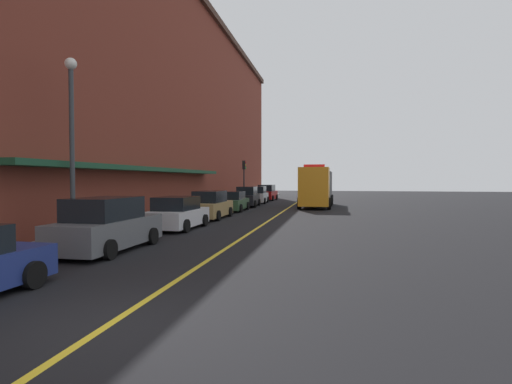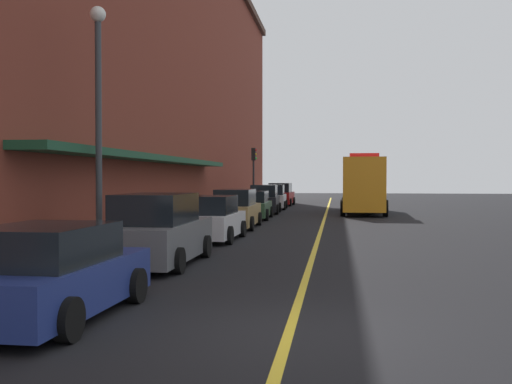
{
  "view_description": "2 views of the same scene",
  "coord_description": "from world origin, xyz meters",
  "px_view_note": "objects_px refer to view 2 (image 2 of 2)",
  "views": [
    {
      "loc": [
        3.77,
        -6.18,
        2.51
      ],
      "look_at": [
        -1.37,
        20.31,
        1.64
      ],
      "focal_mm": 27.7,
      "sensor_mm": 36.0,
      "label": 1
    },
    {
      "loc": [
        0.7,
        -8.86,
        2.29
      ],
      "look_at": [
        -2.51,
        14.79,
        1.73
      ],
      "focal_mm": 42.02,
      "sensor_mm": 36.0,
      "label": 2
    }
  ],
  "objects_px": {
    "parked_car_1": "(158,232)",
    "parked_car_5": "(264,200)",
    "parking_meter_0": "(164,213)",
    "parking_meter_1": "(224,201)",
    "parking_meter_3": "(259,193)",
    "street_lamp_left": "(98,103)",
    "parked_car_4": "(252,206)",
    "utility_truck": "(363,186)",
    "parked_car_6": "(273,198)",
    "traffic_light_near": "(254,166)",
    "parked_car_7": "(281,195)",
    "parking_meter_2": "(178,210)",
    "parked_car_0": "(50,274)",
    "parked_car_3": "(236,210)",
    "parked_car_2": "(210,219)"
  },
  "relations": [
    {
      "from": "parked_car_1",
      "to": "parking_meter_1",
      "type": "height_order",
      "value": "parked_car_1"
    },
    {
      "from": "parked_car_1",
      "to": "parking_meter_2",
      "type": "relative_size",
      "value": 3.62
    },
    {
      "from": "utility_truck",
      "to": "parking_meter_2",
      "type": "height_order",
      "value": "utility_truck"
    },
    {
      "from": "parked_car_6",
      "to": "utility_truck",
      "type": "xyz_separation_m",
      "value": [
        6.33,
        -4.24,
        0.95
      ]
    },
    {
      "from": "parked_car_2",
      "to": "parking_meter_2",
      "type": "xyz_separation_m",
      "value": [
        -1.46,
        0.94,
        0.29
      ]
    },
    {
      "from": "street_lamp_left",
      "to": "utility_truck",
      "type": "bearing_deg",
      "value": 70.16
    },
    {
      "from": "utility_truck",
      "to": "parking_meter_1",
      "type": "relative_size",
      "value": 7.04
    },
    {
      "from": "parked_car_7",
      "to": "parking_meter_1",
      "type": "xyz_separation_m",
      "value": [
        -1.4,
        -17.79,
        0.2
      ]
    },
    {
      "from": "parked_car_0",
      "to": "parking_meter_0",
      "type": "xyz_separation_m",
      "value": [
        -1.43,
        11.3,
        0.33
      ]
    },
    {
      "from": "parked_car_7",
      "to": "utility_truck",
      "type": "height_order",
      "value": "utility_truck"
    },
    {
      "from": "parked_car_4",
      "to": "utility_truck",
      "type": "height_order",
      "value": "utility_truck"
    },
    {
      "from": "parking_meter_0",
      "to": "parking_meter_1",
      "type": "xyz_separation_m",
      "value": [
        0.0,
        11.19,
        0.0
      ]
    },
    {
      "from": "parked_car_4",
      "to": "parking_meter_2",
      "type": "bearing_deg",
      "value": 171.44
    },
    {
      "from": "parked_car_3",
      "to": "traffic_light_near",
      "type": "height_order",
      "value": "traffic_light_near"
    },
    {
      "from": "parked_car_4",
      "to": "parked_car_6",
      "type": "height_order",
      "value": "parked_car_6"
    },
    {
      "from": "parked_car_6",
      "to": "parking_meter_2",
      "type": "xyz_separation_m",
      "value": [
        -1.39,
        -21.05,
        0.23
      ]
    },
    {
      "from": "parked_car_1",
      "to": "parked_car_5",
      "type": "bearing_deg",
      "value": -0.03
    },
    {
      "from": "parked_car_5",
      "to": "utility_truck",
      "type": "distance_m",
      "value": 6.45
    },
    {
      "from": "parking_meter_1",
      "to": "parked_car_6",
      "type": "bearing_deg",
      "value": 83.26
    },
    {
      "from": "parked_car_6",
      "to": "parked_car_7",
      "type": "bearing_deg",
      "value": -2.0
    },
    {
      "from": "parked_car_2",
      "to": "parked_car_5",
      "type": "relative_size",
      "value": 0.99
    },
    {
      "from": "parked_car_1",
      "to": "parking_meter_1",
      "type": "distance_m",
      "value": 16.44
    },
    {
      "from": "parked_car_3",
      "to": "parking_meter_3",
      "type": "relative_size",
      "value": 3.67
    },
    {
      "from": "parked_car_1",
      "to": "parked_car_4",
      "type": "xyz_separation_m",
      "value": [
        -0.03,
        17.72,
        -0.13
      ]
    },
    {
      "from": "parking_meter_0",
      "to": "traffic_light_near",
      "type": "xyz_separation_m",
      "value": [
        0.06,
        22.42,
        2.1
      ]
    },
    {
      "from": "street_lamp_left",
      "to": "traffic_light_near",
      "type": "bearing_deg",
      "value": 88.58
    },
    {
      "from": "parked_car_1",
      "to": "parked_car_4",
      "type": "bearing_deg",
      "value": 0.13
    },
    {
      "from": "parking_meter_3",
      "to": "street_lamp_left",
      "type": "distance_m",
      "value": 30.68
    },
    {
      "from": "parked_car_6",
      "to": "parking_meter_0",
      "type": "relative_size",
      "value": 3.13
    },
    {
      "from": "parked_car_1",
      "to": "parked_car_2",
      "type": "relative_size",
      "value": 1.12
    },
    {
      "from": "parking_meter_2",
      "to": "traffic_light_near",
      "type": "relative_size",
      "value": 0.31
    },
    {
      "from": "parking_meter_1",
      "to": "street_lamp_left",
      "type": "height_order",
      "value": "street_lamp_left"
    },
    {
      "from": "parked_car_3",
      "to": "parked_car_5",
      "type": "distance_m",
      "value": 11.42
    },
    {
      "from": "parked_car_5",
      "to": "parking_meter_3",
      "type": "distance_m",
      "value": 8.41
    },
    {
      "from": "parked_car_5",
      "to": "parking_meter_1",
      "type": "xyz_separation_m",
      "value": [
        -1.4,
        -6.67,
        0.21
      ]
    },
    {
      "from": "parked_car_1",
      "to": "parked_car_6",
      "type": "xyz_separation_m",
      "value": [
        0.02,
        28.17,
        -0.04
      ]
    },
    {
      "from": "parked_car_0",
      "to": "parked_car_3",
      "type": "xyz_separation_m",
      "value": [
        0.05,
        17.74,
        0.1
      ]
    },
    {
      "from": "parked_car_4",
      "to": "parking_meter_3",
      "type": "bearing_deg",
      "value": 4.28
    },
    {
      "from": "parking_meter_1",
      "to": "street_lamp_left",
      "type": "relative_size",
      "value": 0.19
    },
    {
      "from": "parked_car_2",
      "to": "utility_truck",
      "type": "xyz_separation_m",
      "value": [
        6.27,
        17.75,
        1.01
      ]
    },
    {
      "from": "utility_truck",
      "to": "parking_meter_2",
      "type": "bearing_deg",
      "value": -23.05
    },
    {
      "from": "parked_car_5",
      "to": "traffic_light_near",
      "type": "bearing_deg",
      "value": 14.25
    },
    {
      "from": "parked_car_5",
      "to": "parked_car_7",
      "type": "distance_m",
      "value": 11.12
    },
    {
      "from": "parked_car_7",
      "to": "parked_car_3",
      "type": "bearing_deg",
      "value": -178.17
    },
    {
      "from": "utility_truck",
      "to": "traffic_light_near",
      "type": "distance_m",
      "value": 8.61
    },
    {
      "from": "parked_car_1",
      "to": "parking_meter_2",
      "type": "xyz_separation_m",
      "value": [
        -1.37,
        7.12,
        0.19
      ]
    },
    {
      "from": "street_lamp_left",
      "to": "parking_meter_2",
      "type": "bearing_deg",
      "value": 84.53
    },
    {
      "from": "parking_meter_3",
      "to": "traffic_light_near",
      "type": "xyz_separation_m",
      "value": [
        0.06,
        -3.73,
        2.1
      ]
    },
    {
      "from": "parked_car_7",
      "to": "traffic_light_near",
      "type": "bearing_deg",
      "value": 170.07
    },
    {
      "from": "parked_car_3",
      "to": "traffic_light_near",
      "type": "distance_m",
      "value": 16.21
    }
  ]
}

